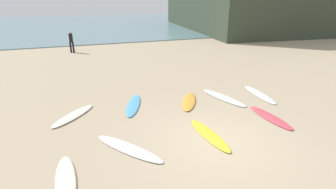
{
  "coord_description": "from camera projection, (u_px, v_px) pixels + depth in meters",
  "views": [
    {
      "loc": [
        -3.76,
        -5.9,
        4.22
      ],
      "look_at": [
        -0.27,
        3.67,
        0.3
      ],
      "focal_mm": 27.27,
      "sensor_mm": 36.0,
      "label": 1
    }
  ],
  "objects": [
    {
      "name": "ocean_water",
      "position": [
        97.0,
        24.0,
        41.88
      ],
      "size": [
        120.0,
        40.0,
        0.08
      ],
      "primitive_type": "cube",
      "color": "slate",
      "rests_on": "ground_plane"
    },
    {
      "name": "ground_plane",
      "position": [
        217.0,
        142.0,
        7.89
      ],
      "size": [
        120.0,
        120.0,
        0.0
      ],
      "primitive_type": "plane",
      "color": "tan"
    },
    {
      "name": "surfboard_6",
      "position": [
        73.0,
        115.0,
        9.59
      ],
      "size": [
        1.84,
        1.97,
        0.08
      ],
      "primitive_type": "ellipsoid",
      "rotation": [
        0.0,
        0.0,
        2.41
      ],
      "color": "silver",
      "rests_on": "ground_plane"
    },
    {
      "name": "surfboard_5",
      "position": [
        128.0,
        148.0,
        7.52
      ],
      "size": [
        1.85,
        2.33,
        0.07
      ],
      "primitive_type": "ellipsoid",
      "rotation": [
        0.0,
        0.0,
        3.76
      ],
      "color": "white",
      "rests_on": "ground_plane"
    },
    {
      "name": "surfboard_7",
      "position": [
        66.0,
        181.0,
        6.17
      ],
      "size": [
        0.54,
        2.22,
        0.09
      ],
      "primitive_type": "ellipsoid",
      "rotation": [
        0.0,
        0.0,
        3.17
      ],
      "color": "silver",
      "rests_on": "ground_plane"
    },
    {
      "name": "surfboard_4",
      "position": [
        133.0,
        105.0,
        10.53
      ],
      "size": [
        1.28,
        2.35,
        0.07
      ],
      "primitive_type": "ellipsoid",
      "rotation": [
        0.0,
        0.0,
        2.78
      ],
      "color": "#4E9FE1",
      "rests_on": "ground_plane"
    },
    {
      "name": "surfboard_0",
      "position": [
        223.0,
        98.0,
        11.29
      ],
      "size": [
        1.15,
        2.57,
        0.08
      ],
      "primitive_type": "ellipsoid",
      "rotation": [
        0.0,
        0.0,
        0.25
      ],
      "color": "silver",
      "rests_on": "ground_plane"
    },
    {
      "name": "surfboard_3",
      "position": [
        189.0,
        101.0,
        10.89
      ],
      "size": [
        1.5,
        2.1,
        0.08
      ],
      "primitive_type": "ellipsoid",
      "rotation": [
        0.0,
        0.0,
        -0.51
      ],
      "color": "gold",
      "rests_on": "ground_plane"
    },
    {
      "name": "surfboard_8",
      "position": [
        259.0,
        94.0,
        11.67
      ],
      "size": [
        0.79,
        2.48,
        0.07
      ],
      "primitive_type": "ellipsoid",
      "rotation": [
        0.0,
        0.0,
        -0.12
      ],
      "color": "silver",
      "rests_on": "ground_plane"
    },
    {
      "name": "surfboard_1",
      "position": [
        209.0,
        135.0,
        8.26
      ],
      "size": [
        0.6,
        2.29,
        0.07
      ],
      "primitive_type": "ellipsoid",
      "rotation": [
        0.0,
        0.0,
        0.05
      ],
      "color": "yellow",
      "rests_on": "ground_plane"
    },
    {
      "name": "surfboard_2",
      "position": [
        270.0,
        117.0,
        9.45
      ],
      "size": [
        0.56,
        2.14,
        0.08
      ],
      "primitive_type": "ellipsoid",
      "rotation": [
        0.0,
        0.0,
        0.02
      ],
      "color": "#DE4656",
      "rests_on": "ground_plane"
    },
    {
      "name": "beachgoer_near",
      "position": [
        71.0,
        41.0,
        20.2
      ],
      "size": [
        0.34,
        0.29,
        1.72
      ],
      "rotation": [
        0.0,
        0.0,
        6.24
      ],
      "color": "black",
      "rests_on": "ground_plane"
    }
  ]
}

